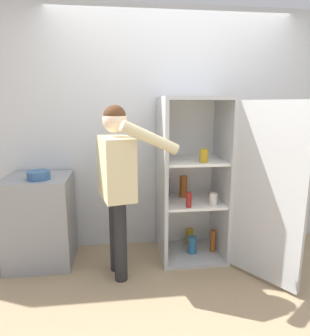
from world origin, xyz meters
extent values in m
plane|color=tan|center=(0.00, 0.00, 0.00)|extent=(12.00, 12.00, 0.00)
cube|color=silver|center=(0.00, 0.98, 1.27)|extent=(7.00, 0.06, 2.55)
cube|color=#B7BABC|center=(0.16, 0.62, 0.02)|extent=(0.66, 0.61, 0.04)
cube|color=#B7BABC|center=(0.16, 0.62, 1.62)|extent=(0.66, 0.61, 0.04)
cube|color=white|center=(0.16, 0.91, 0.82)|extent=(0.66, 0.03, 1.57)
cube|color=#B7BABC|center=(-0.15, 0.62, 0.82)|extent=(0.04, 0.61, 1.57)
cube|color=#B7BABC|center=(0.47, 0.62, 0.82)|extent=(0.04, 0.61, 1.57)
cube|color=white|center=(0.16, 0.62, 0.59)|extent=(0.59, 0.54, 0.02)
cube|color=white|center=(0.16, 0.62, 1.02)|extent=(0.59, 0.54, 0.02)
cube|color=#B7BABC|center=(0.69, 0.06, 0.82)|extent=(0.40, 0.57, 1.57)
cylinder|color=teal|center=(0.17, 0.58, 0.12)|extent=(0.09, 0.09, 0.18)
cylinder|color=maroon|center=(0.08, 0.41, 0.68)|extent=(0.05, 0.05, 0.15)
cylinder|color=#723884|center=(-0.07, 0.80, 0.70)|extent=(0.06, 0.06, 0.19)
cylinder|color=#9E4C19|center=(0.40, 0.58, 0.15)|extent=(0.06, 0.06, 0.24)
cylinder|color=#B78C1E|center=(0.23, 0.46, 1.09)|extent=(0.08, 0.08, 0.13)
cylinder|color=#B78C1E|center=(0.19, 0.77, 0.12)|extent=(0.08, 0.08, 0.18)
cylinder|color=#9E4C19|center=(0.10, 0.74, 0.72)|extent=(0.08, 0.08, 0.23)
cylinder|color=beige|center=(0.34, 0.45, 0.66)|extent=(0.08, 0.08, 0.12)
cylinder|color=#262628|center=(-0.62, 0.41, 0.38)|extent=(0.12, 0.12, 0.76)
cylinder|color=#262628|center=(-0.58, 0.23, 0.38)|extent=(0.12, 0.12, 0.76)
cube|color=beige|center=(-0.60, 0.32, 1.03)|extent=(0.35, 0.50, 0.54)
sphere|color=beige|center=(-0.60, 0.32, 1.44)|extent=(0.21, 0.21, 0.21)
sphere|color=#4C2D19|center=(-0.60, 0.32, 1.47)|extent=(0.19, 0.19, 0.19)
cylinder|color=beige|center=(-0.66, 0.57, 1.00)|extent=(0.09, 0.09, 0.51)
cylinder|color=beige|center=(-0.32, 0.13, 1.31)|extent=(0.51, 0.20, 0.30)
cube|color=gray|center=(-1.36, 0.65, 0.44)|extent=(0.62, 0.56, 0.89)
cylinder|color=#335B8E|center=(-1.31, 0.55, 0.93)|extent=(0.21, 0.21, 0.08)
camera|label=1|loc=(-0.57, -2.25, 1.58)|focal=32.00mm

